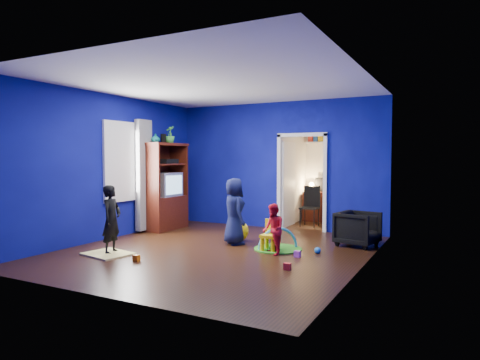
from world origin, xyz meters
The scene contains 33 objects.
floor centered at (0.00, 0.00, 0.00)m, with size 5.00×5.50×0.01m, color black.
ceiling centered at (0.00, 0.00, 2.90)m, with size 5.00×5.50×0.01m, color white.
wall_back centered at (0.00, 2.75, 1.45)m, with size 5.00×0.02×2.90m, color #090B65.
wall_front centered at (0.00, -2.75, 1.45)m, with size 5.00×0.02×2.90m, color #090B65.
wall_left centered at (-2.50, 0.00, 1.45)m, with size 0.02×5.50×2.90m, color #090B65.
wall_right centered at (2.50, 0.00, 1.45)m, with size 0.02×5.50×2.90m, color #090B65.
alcove centered at (0.60, 3.62, 1.25)m, with size 1.00×1.75×2.50m, color silver, non-canonical shape.
armchair centered at (2.10, 1.58, 0.32)m, with size 0.68×0.70×0.64m, color black.
child_black centered at (-1.46, -1.01, 0.58)m, with size 0.43×0.28×1.17m, color black.
child_navy centered at (0.00, 0.66, 0.62)m, with size 0.61×0.40×1.25m, color #101A3B.
toddler_red centered at (1.00, 0.19, 0.43)m, with size 0.42×0.33×0.86m, color red.
vase centered at (-2.22, 1.13, 2.06)m, with size 0.19×0.19×0.20m, color #0C5664.
potted_plant centered at (-2.22, 1.65, 2.16)m, with size 0.23×0.23×0.40m, color green.
tv_armoire centered at (-2.22, 1.43, 0.98)m, with size 0.58×1.14×1.96m, color #3A1209.
crt_tv centered at (-2.18, 1.43, 1.02)m, with size 0.46×0.70×0.54m, color silver.
yellow_blanket centered at (-1.46, -1.11, 0.01)m, with size 0.75×0.60×0.03m, color #F2E07A.
hopper_ball centered at (-0.05, 0.91, 0.21)m, with size 0.42×0.42×0.42m, color yellow.
kid_chair centered at (0.85, 0.39, 0.25)m, with size 0.28×0.28×0.50m, color yellow.
play_mat centered at (0.91, 0.60, 0.01)m, with size 0.85×0.85×0.02m, color green.
toy_arch centered at (0.91, 0.60, 0.02)m, with size 0.76×0.76×0.05m, color #3F8CD8.
window_left centered at (-2.48, 0.35, 1.55)m, with size 0.03×0.95×1.55m, color white.
curtain centered at (-2.37, 0.90, 1.25)m, with size 0.14×0.42×2.40m, color slate.
doorway centered at (0.60, 2.75, 1.05)m, with size 1.16×0.10×2.10m, color white.
study_desk centered at (0.60, 4.26, 0.38)m, with size 0.88×0.44×0.75m, color #3D140A.
desk_monitor centered at (0.60, 4.38, 0.95)m, with size 0.40×0.05×0.32m, color black.
desk_lamp centered at (0.32, 4.32, 0.93)m, with size 0.14×0.14×0.14m, color #FFD88C.
folding_chair centered at (0.60, 3.30, 0.46)m, with size 0.40×0.40×0.92m, color black.
book_shelf centered at (0.60, 4.37, 2.02)m, with size 0.88×0.24×0.04m, color white.
toy_0 centered at (1.56, -0.61, 0.05)m, with size 0.10×0.08×0.10m, color red.
toy_1 centered at (1.63, 0.62, 0.06)m, with size 0.11×0.11×0.11m, color #2787E2.
toy_2 centered at (-0.74, -1.23, 0.05)m, with size 0.10×0.08×0.10m, color orange.
toy_3 centered at (0.86, 0.44, 0.06)m, with size 0.11×0.11×0.11m, color green.
toy_4 centered at (1.42, 0.22, 0.05)m, with size 0.10×0.08×0.10m, color #DE53DF.
Camera 1 is at (3.79, -6.37, 1.63)m, focal length 32.00 mm.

